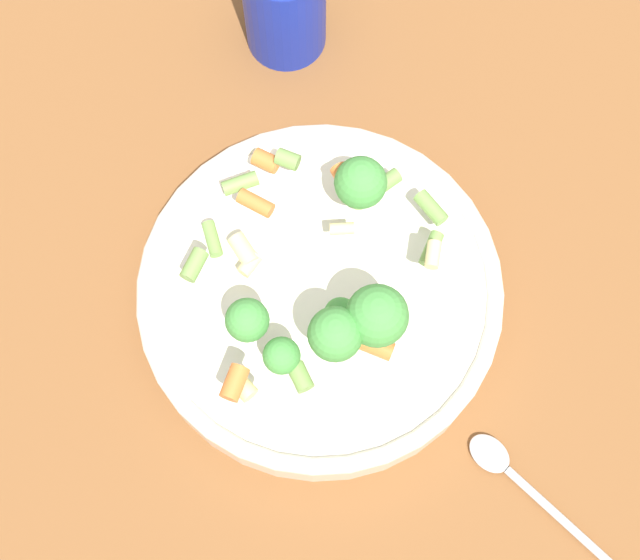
{
  "coord_description": "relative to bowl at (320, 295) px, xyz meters",
  "views": [
    {
      "loc": [
        -0.22,
        -0.05,
        0.72
      ],
      "look_at": [
        0.0,
        0.0,
        0.06
      ],
      "focal_mm": 50.0,
      "sensor_mm": 36.0,
      "label": 1
    }
  ],
  "objects": [
    {
      "name": "pasta_salad",
      "position": [
        -0.01,
        -0.01,
        0.07
      ],
      "size": [
        0.22,
        0.19,
        0.09
      ],
      "color": "#8CB766",
      "rests_on": "bowl"
    },
    {
      "name": "spoon",
      "position": [
        -0.11,
        -0.2,
        -0.02
      ],
      "size": [
        0.11,
        0.17,
        0.01
      ],
      "rotation": [
        0.0,
        0.0,
        7.33
      ],
      "color": "silver",
      "rests_on": "ground_plane"
    },
    {
      "name": "bowl",
      "position": [
        0.0,
        0.0,
        0.0
      ],
      "size": [
        0.3,
        0.3,
        0.05
      ],
      "color": "silver",
      "rests_on": "ground_plane"
    },
    {
      "name": "ground_plane",
      "position": [
        0.0,
        0.0,
        -0.03
      ],
      "size": [
        3.0,
        3.0,
        0.0
      ],
      "primitive_type": "plane",
      "color": "brown"
    },
    {
      "name": "cup",
      "position": [
        0.25,
        0.09,
        0.03
      ],
      "size": [
        0.07,
        0.07,
        0.11
      ],
      "color": "#192DAD",
      "rests_on": "ground_plane"
    }
  ]
}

